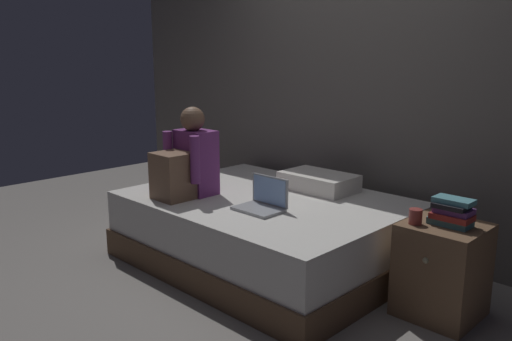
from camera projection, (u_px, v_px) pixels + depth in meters
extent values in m
plane|color=gray|center=(256.00, 282.00, 3.54)|extent=(8.00, 8.00, 0.00)
cube|color=#605B56|center=(362.00, 78.00, 4.09)|extent=(5.60, 0.10, 2.70)
cube|color=brown|center=(265.00, 249.00, 3.87)|extent=(2.00, 1.50, 0.20)
cube|color=silver|center=(265.00, 217.00, 3.81)|extent=(1.96, 1.46, 0.30)
cube|color=brown|center=(442.00, 270.00, 3.04)|extent=(0.44, 0.44, 0.57)
sphere|color=gray|center=(426.00, 260.00, 2.86)|extent=(0.04, 0.04, 0.04)
cube|color=#75337A|center=(196.00, 162.00, 3.85)|extent=(0.30, 0.20, 0.48)
sphere|color=brown|center=(192.00, 119.00, 3.76)|extent=(0.18, 0.18, 0.18)
cube|color=brown|center=(173.00, 176.00, 3.71)|extent=(0.26, 0.24, 0.34)
cylinder|color=#75337A|center=(168.00, 154.00, 3.85)|extent=(0.07, 0.07, 0.34)
cylinder|color=#75337A|center=(195.00, 160.00, 3.63)|extent=(0.07, 0.07, 0.34)
cube|color=#9EA0A5|center=(259.00, 210.00, 3.45)|extent=(0.32, 0.22, 0.02)
cube|color=#9EA0A5|center=(270.00, 191.00, 3.50)|extent=(0.32, 0.01, 0.20)
cube|color=#8CB2EA|center=(270.00, 191.00, 3.50)|extent=(0.29, 0.00, 0.18)
cube|color=silver|center=(319.00, 182.00, 3.98)|extent=(0.56, 0.36, 0.13)
cube|color=teal|center=(450.00, 222.00, 2.97)|extent=(0.23, 0.13, 0.04)
cube|color=#9E2D28|center=(452.00, 217.00, 2.94)|extent=(0.22, 0.14, 0.03)
cube|color=#703D84|center=(454.00, 211.00, 2.95)|extent=(0.20, 0.14, 0.03)
cube|color=black|center=(451.00, 206.00, 2.94)|extent=(0.19, 0.14, 0.03)
cube|color=teal|center=(454.00, 201.00, 2.94)|extent=(0.22, 0.12, 0.03)
cylinder|color=#933833|center=(415.00, 217.00, 2.98)|extent=(0.08, 0.08, 0.09)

